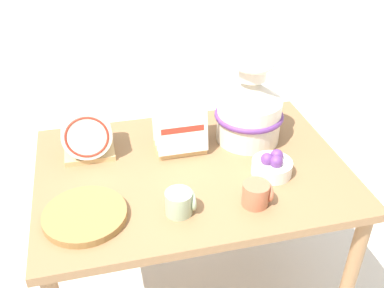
{
  "coord_description": "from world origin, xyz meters",
  "views": [
    {
      "loc": [
        -0.33,
        -1.39,
        1.81
      ],
      "look_at": [
        0.0,
        0.0,
        0.87
      ],
      "focal_mm": 42.0,
      "sensor_mm": 36.0,
      "label": 1
    }
  ],
  "objects_px": {
    "wicker_charger_stack": "(85,215)",
    "mug_terracotta_glaze": "(257,194)",
    "dish_rack_square_plates": "(179,130)",
    "mug_sage_glaze": "(180,202)",
    "ceramic_vase": "(249,108)",
    "dish_rack_round_plates": "(87,137)",
    "fruit_bowl": "(272,166)"
  },
  "relations": [
    {
      "from": "dish_rack_round_plates",
      "to": "wicker_charger_stack",
      "type": "height_order",
      "value": "dish_rack_round_plates"
    },
    {
      "from": "dish_rack_round_plates",
      "to": "mug_sage_glaze",
      "type": "relative_size",
      "value": 2.13
    },
    {
      "from": "dish_rack_square_plates",
      "to": "dish_rack_round_plates",
      "type": "bearing_deg",
      "value": 174.81
    },
    {
      "from": "mug_sage_glaze",
      "to": "fruit_bowl",
      "type": "xyz_separation_m",
      "value": [
        0.39,
        0.13,
        -0.01
      ]
    },
    {
      "from": "wicker_charger_stack",
      "to": "mug_terracotta_glaze",
      "type": "relative_size",
      "value": 2.77
    },
    {
      "from": "dish_rack_square_plates",
      "to": "mug_terracotta_glaze",
      "type": "height_order",
      "value": "dish_rack_square_plates"
    },
    {
      "from": "dish_rack_square_plates",
      "to": "wicker_charger_stack",
      "type": "distance_m",
      "value": 0.53
    },
    {
      "from": "dish_rack_square_plates",
      "to": "mug_sage_glaze",
      "type": "height_order",
      "value": "dish_rack_square_plates"
    },
    {
      "from": "dish_rack_round_plates",
      "to": "mug_terracotta_glaze",
      "type": "xyz_separation_m",
      "value": [
        0.56,
        -0.44,
        -0.05
      ]
    },
    {
      "from": "ceramic_vase",
      "to": "mug_sage_glaze",
      "type": "distance_m",
      "value": 0.56
    },
    {
      "from": "dish_rack_round_plates",
      "to": "fruit_bowl",
      "type": "distance_m",
      "value": 0.74
    },
    {
      "from": "dish_rack_round_plates",
      "to": "mug_terracotta_glaze",
      "type": "relative_size",
      "value": 2.13
    },
    {
      "from": "ceramic_vase",
      "to": "dish_rack_square_plates",
      "type": "distance_m",
      "value": 0.31
    },
    {
      "from": "wicker_charger_stack",
      "to": "mug_sage_glaze",
      "type": "bearing_deg",
      "value": -7.95
    },
    {
      "from": "mug_sage_glaze",
      "to": "mug_terracotta_glaze",
      "type": "height_order",
      "value": "same"
    },
    {
      "from": "mug_terracotta_glaze",
      "to": "dish_rack_round_plates",
      "type": "bearing_deg",
      "value": 141.73
    },
    {
      "from": "ceramic_vase",
      "to": "fruit_bowl",
      "type": "xyz_separation_m",
      "value": [
        0.01,
        -0.26,
        -0.11
      ]
    },
    {
      "from": "mug_terracotta_glaze",
      "to": "ceramic_vase",
      "type": "bearing_deg",
      "value": 74.76
    },
    {
      "from": "dish_rack_round_plates",
      "to": "dish_rack_square_plates",
      "type": "relative_size",
      "value": 0.96
    },
    {
      "from": "dish_rack_round_plates",
      "to": "dish_rack_square_plates",
      "type": "xyz_separation_m",
      "value": [
        0.37,
        -0.03,
        -0.0
      ]
    },
    {
      "from": "wicker_charger_stack",
      "to": "mug_terracotta_glaze",
      "type": "height_order",
      "value": "mug_terracotta_glaze"
    },
    {
      "from": "dish_rack_round_plates",
      "to": "dish_rack_square_plates",
      "type": "distance_m",
      "value": 0.37
    },
    {
      "from": "mug_sage_glaze",
      "to": "mug_terracotta_glaze",
      "type": "distance_m",
      "value": 0.27
    },
    {
      "from": "dish_rack_round_plates",
      "to": "mug_sage_glaze",
      "type": "height_order",
      "value": "dish_rack_round_plates"
    },
    {
      "from": "dish_rack_square_plates",
      "to": "mug_sage_glaze",
      "type": "distance_m",
      "value": 0.4
    },
    {
      "from": "fruit_bowl",
      "to": "mug_terracotta_glaze",
      "type": "bearing_deg",
      "value": -128.11
    },
    {
      "from": "dish_rack_round_plates",
      "to": "dish_rack_square_plates",
      "type": "bearing_deg",
      "value": -5.19
    },
    {
      "from": "wicker_charger_stack",
      "to": "fruit_bowl",
      "type": "bearing_deg",
      "value": 7.04
    },
    {
      "from": "mug_sage_glaze",
      "to": "wicker_charger_stack",
      "type": "bearing_deg",
      "value": 172.05
    },
    {
      "from": "dish_rack_round_plates",
      "to": "dish_rack_square_plates",
      "type": "height_order",
      "value": "dish_rack_square_plates"
    },
    {
      "from": "ceramic_vase",
      "to": "fruit_bowl",
      "type": "distance_m",
      "value": 0.28
    },
    {
      "from": "ceramic_vase",
      "to": "dish_rack_round_plates",
      "type": "xyz_separation_m",
      "value": [
        -0.67,
        0.03,
        -0.06
      ]
    }
  ]
}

